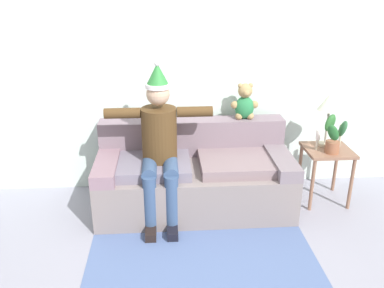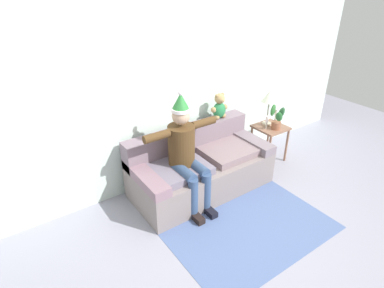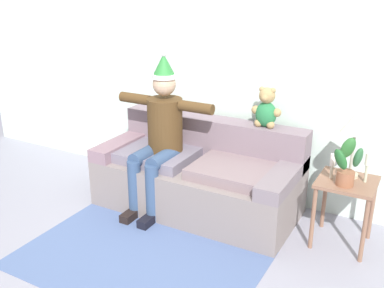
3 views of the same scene
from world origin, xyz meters
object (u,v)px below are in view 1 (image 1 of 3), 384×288
at_px(couch, 194,176).
at_px(potted_plant, 334,136).
at_px(teddy_bear, 245,103).
at_px(candle_tall, 318,137).
at_px(person_seated, 159,142).
at_px(candle_short, 341,132).
at_px(table_lamp, 330,104).
at_px(side_table, 327,158).

bearing_deg(couch, potted_plant, -4.18).
distance_m(teddy_bear, candle_tall, 0.82).
xyz_separation_m(person_seated, candle_tall, (1.60, 0.14, -0.06)).
bearing_deg(teddy_bear, person_seated, -153.35).
relative_size(potted_plant, candle_short, 1.58).
distance_m(table_lamp, candle_short, 0.32).
height_order(table_lamp, candle_tall, table_lamp).
bearing_deg(potted_plant, candle_short, 47.01).
relative_size(person_seated, table_lamp, 2.71).
xyz_separation_m(potted_plant, candle_tall, (-0.13, 0.08, -0.04)).
distance_m(person_seated, table_lamp, 1.76).
relative_size(teddy_bear, candle_short, 1.53).
bearing_deg(potted_plant, side_table, 89.12).
distance_m(person_seated, candle_short, 1.87).
bearing_deg(person_seated, side_table, 5.44).
bearing_deg(couch, side_table, 0.02).
bearing_deg(table_lamp, potted_plant, -89.73).
bearing_deg(table_lamp, teddy_bear, 167.03).
relative_size(couch, person_seated, 1.26).
xyz_separation_m(person_seated, potted_plant, (1.73, 0.06, -0.02)).
relative_size(couch, table_lamp, 3.42).
distance_m(table_lamp, candle_tall, 0.36).
distance_m(potted_plant, candle_tall, 0.16).
xyz_separation_m(side_table, table_lamp, (-0.00, 0.09, 0.56)).
height_order(side_table, potted_plant, potted_plant).
height_order(couch, table_lamp, table_lamp).
bearing_deg(teddy_bear, candle_short, -14.16).
bearing_deg(candle_short, side_table, -162.95).
height_order(table_lamp, potted_plant, table_lamp).
distance_m(person_seated, side_table, 1.76).
relative_size(person_seated, candle_tall, 7.16).
bearing_deg(table_lamp, couch, -176.18).
relative_size(teddy_bear, candle_tall, 1.77).
xyz_separation_m(couch, person_seated, (-0.34, -0.16, 0.45)).
bearing_deg(candle_short, candle_tall, -167.05).
xyz_separation_m(teddy_bear, candle_tall, (0.70, -0.30, -0.29)).
distance_m(couch, table_lamp, 1.56).
bearing_deg(teddy_bear, side_table, -18.76).
height_order(teddy_bear, candle_short, teddy_bear).
bearing_deg(candle_tall, side_table, 8.72).
height_order(table_lamp, candle_short, table_lamp).
distance_m(person_seated, candle_tall, 1.60).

